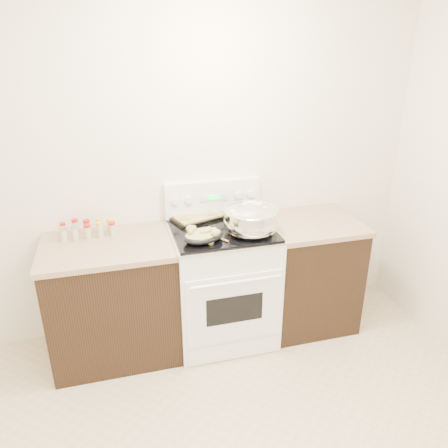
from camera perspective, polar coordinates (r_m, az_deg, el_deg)
name	(u,v)px	position (r m, az deg, el deg)	size (l,w,h in m)	color
room_shell	(230,200)	(1.59, 0.73, 3.16)	(4.10, 3.60, 2.75)	silver
counter_left	(114,299)	(3.38, -14.20, -9.50)	(0.93, 0.67, 0.92)	black
counter_right	(307,272)	(3.69, 10.82, -6.16)	(0.73, 0.67, 0.92)	black
kitchen_range	(222,281)	(3.44, -0.24, -7.48)	(0.78, 0.73, 1.22)	white
mixing_bowl	(251,221)	(3.13, 3.50, 0.43)	(0.42, 0.42, 0.24)	silver
roasting_pan	(203,235)	(3.01, -2.77, -1.45)	(0.34, 0.28, 0.12)	black
baking_sheet	(197,216)	(3.41, -3.55, 1.06)	(0.47, 0.39, 0.06)	black
wooden_spoon	(213,240)	(3.02, -1.50, -2.15)	(0.15, 0.22, 0.04)	#A78B4C
blue_ladle	(266,221)	(3.29, 5.49, 0.40)	(0.19, 0.25, 0.11)	#94D1DD
spice_jars	(88,229)	(3.28, -17.36, -0.66)	(0.39, 0.15, 0.12)	#BFB28C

